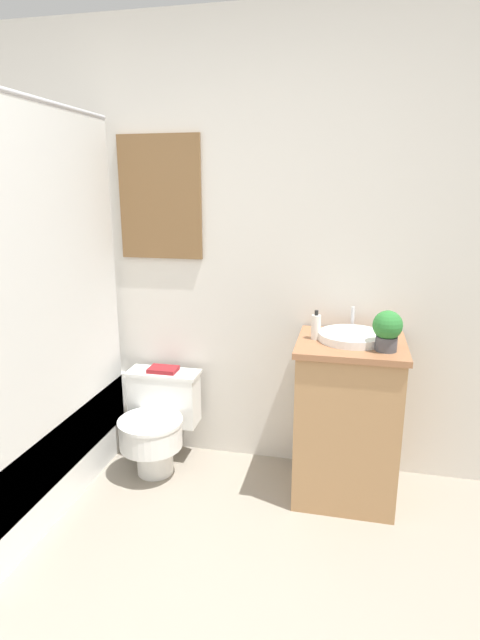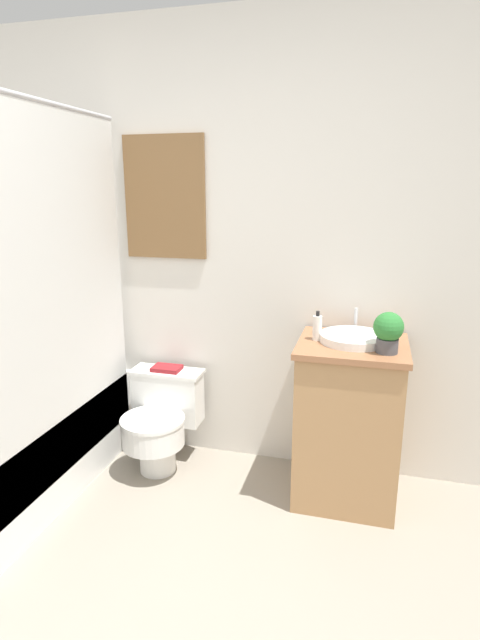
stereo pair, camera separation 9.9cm
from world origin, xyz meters
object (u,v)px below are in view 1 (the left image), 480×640
object	(u,v)px
soap_bottle	(316,327)
book_on_tank	(163,369)
toilet	(158,420)
potted_plant	(387,329)
sink	(352,336)

from	to	relation	value
soap_bottle	book_on_tank	world-z (taller)	soap_bottle
toilet	potted_plant	world-z (taller)	potted_plant
book_on_tank	sink	bearing A→B (deg)	-6.06
potted_plant	toilet	bearing A→B (deg)	174.05
toilet	potted_plant	bearing A→B (deg)	-5.95
soap_bottle	book_on_tank	distance (m)	0.96
soap_bottle	book_on_tank	bearing A→B (deg)	171.72
sink	soap_bottle	xyz separation A→B (m)	(-0.18, -0.02, 0.04)
potted_plant	book_on_tank	bearing A→B (deg)	168.63
toilet	sink	world-z (taller)	sink
potted_plant	book_on_tank	size ratio (longest dim) A/B	1.16
toilet	book_on_tank	xyz separation A→B (m)	(0.00, 0.12, 0.27)
toilet	potted_plant	xyz separation A→B (m)	(1.23, -0.13, 0.66)
soap_bottle	potted_plant	distance (m)	0.36
sink	book_on_tank	world-z (taller)	sink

